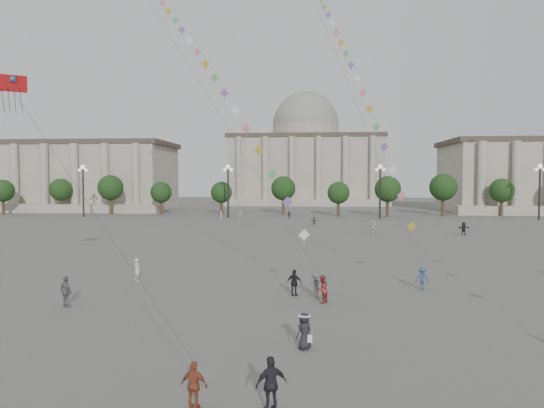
{
  "coord_description": "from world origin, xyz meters",
  "views": [
    {
      "loc": [
        1.11,
        -25.89,
        7.86
      ],
      "look_at": [
        -1.77,
        12.0,
        5.87
      ],
      "focal_mm": 32.0,
      "sensor_mm": 36.0,
      "label": 1
    }
  ],
  "objects": [
    {
      "name": "hall_central",
      "position": [
        0.0,
        129.22,
        14.23
      ],
      "size": [
        48.3,
        34.3,
        35.5
      ],
      "color": "gray",
      "rests_on": "ground"
    },
    {
      "name": "lamp_post_far_east",
      "position": [
        45.0,
        70.0,
        7.35
      ],
      "size": [
        2.0,
        0.9,
        10.65
      ],
      "color": "#262628",
      "rests_on": "ground"
    },
    {
      "name": "person_crowd_9",
      "position": [
        22.66,
        43.06,
        0.93
      ],
      "size": [
        1.79,
        0.83,
        1.85
      ],
      "primitive_type": "imported",
      "rotation": [
        0.0,
        0.0,
        0.17
      ],
      "color": "black",
      "rests_on": "ground"
    },
    {
      "name": "kite_flyer_1",
      "position": [
        9.15,
        8.7,
        0.8
      ],
      "size": [
        1.09,
        0.69,
        1.6
      ],
      "primitive_type": "imported",
      "rotation": [
        0.0,
        0.0,
        0.09
      ],
      "color": "navy",
      "rests_on": "ground"
    },
    {
      "name": "tree_row",
      "position": [
        0.0,
        78.0,
        5.39
      ],
      "size": [
        137.12,
        5.12,
        8.0
      ],
      "color": "#38271C",
      "rests_on": "ground"
    },
    {
      "name": "tourist_4",
      "position": [
        -0.12,
        -10.0,
        0.95
      ],
      "size": [
        1.2,
        0.89,
        1.9
      ],
      "primitive_type": "imported",
      "rotation": [
        0.0,
        0.0,
        3.58
      ],
      "color": "#242228",
      "rests_on": "ground"
    },
    {
      "name": "person_crowd_7",
      "position": [
        10.49,
        45.05,
        0.9
      ],
      "size": [
        1.76,
        0.95,
        1.81
      ],
      "primitive_type": "imported",
      "rotation": [
        0.0,
        0.0,
        2.88
      ],
      "color": "silver",
      "rests_on": "ground"
    },
    {
      "name": "person_crowd_4",
      "position": [
        -11.96,
        65.75,
        0.88
      ],
      "size": [
        1.68,
        1.25,
        1.76
      ],
      "primitive_type": "imported",
      "rotation": [
        0.0,
        0.0,
        3.65
      ],
      "color": "silver",
      "rests_on": "ground"
    },
    {
      "name": "person_crowd_10",
      "position": [
        -15.43,
        64.51,
        0.87
      ],
      "size": [
        0.42,
        0.63,
        1.74
      ],
      "primitive_type": "imported",
      "rotation": [
        0.0,
        0.0,
        1.57
      ],
      "color": "white",
      "rests_on": "ground"
    },
    {
      "name": "lamp_post_mid_east",
      "position": [
        15.0,
        70.0,
        7.35
      ],
      "size": [
        2.0,
        0.9,
        10.65
      ],
      "color": "#262628",
      "rests_on": "ground"
    },
    {
      "name": "tourist_3",
      "position": [
        -13.68,
        2.34,
        0.95
      ],
      "size": [
        1.19,
        0.99,
        1.9
      ],
      "primitive_type": "imported",
      "rotation": [
        0.0,
        0.0,
        2.57
      ],
      "color": "slate",
      "rests_on": "ground"
    },
    {
      "name": "person_crowd_0",
      "position": [
        -2.71,
        68.0,
        0.82
      ],
      "size": [
        0.94,
        0.99,
        1.65
      ],
      "primitive_type": "imported",
      "rotation": [
        0.0,
        0.0,
        0.84
      ],
      "color": "navy",
      "rests_on": "ground"
    },
    {
      "name": "lamp_post_far_west",
      "position": [
        -45.0,
        70.0,
        7.35
      ],
      "size": [
        2.0,
        0.9,
        10.65
      ],
      "color": "#262628",
      "rests_on": "ground"
    },
    {
      "name": "ground",
      "position": [
        0.0,
        0.0,
        0.0
      ],
      "size": [
        360.0,
        360.0,
        0.0
      ],
      "primitive_type": "plane",
      "color": "#5D5A57",
      "rests_on": "ground"
    },
    {
      "name": "kite_train_mid",
      "position": [
        3.58,
        33.53,
        26.22
      ],
      "size": [
        11.1,
        46.36,
        66.32
      ],
      "color": "#3F3F3F",
      "rests_on": "ground"
    },
    {
      "name": "person_crowd_6",
      "position": [
        1.6,
        5.75,
        0.85
      ],
      "size": [
        1.19,
        0.82,
        1.7
      ],
      "primitive_type": "imported",
      "rotation": [
        0.0,
        0.0,
        6.1
      ],
      "color": "#59595D",
      "rests_on": "ground"
    },
    {
      "name": "kite_train_west",
      "position": [
        -14.37,
        27.45,
        25.53
      ],
      "size": [
        31.2,
        43.08,
        69.69
      ],
      "color": "#3F3F3F",
      "rests_on": "ground"
    },
    {
      "name": "person_crowd_13",
      "position": [
        -11.99,
        9.96,
        0.89
      ],
      "size": [
        0.77,
        0.73,
        1.77
      ],
      "primitive_type": "imported",
      "rotation": [
        0.0,
        0.0,
        2.48
      ],
      "color": "silver",
      "rests_on": "ground"
    },
    {
      "name": "hall_west",
      "position": [
        -75.0,
        93.89,
        8.43
      ],
      "size": [
        84.0,
        26.22,
        17.2
      ],
      "color": "gray",
      "rests_on": "ground"
    },
    {
      "name": "tourist_1",
      "position": [
        0.18,
        6.21,
        0.89
      ],
      "size": [
        1.13,
        0.74,
        1.79
      ],
      "primitive_type": "imported",
      "rotation": [
        0.0,
        0.0,
        2.83
      ],
      "color": "black",
      "rests_on": "ground"
    },
    {
      "name": "tourist_0",
      "position": [
        -2.75,
        -10.0,
        0.83
      ],
      "size": [
        1.04,
        0.62,
        1.65
      ],
      "primitive_type": "imported",
      "rotation": [
        0.0,
        0.0,
        2.91
      ],
      "color": "#974329",
      "rests_on": "ground"
    },
    {
      "name": "lamp_post_mid_west",
      "position": [
        -15.0,
        70.0,
        7.35
      ],
      "size": [
        2.0,
        0.9,
        10.65
      ],
      "color": "#262628",
      "rests_on": "ground"
    },
    {
      "name": "hat_person",
      "position": [
        0.94,
        -3.9,
        0.89
      ],
      "size": [
        0.97,
        0.96,
        1.7
      ],
      "color": "black",
      "rests_on": "ground"
    },
    {
      "name": "kite_flyer_0",
      "position": [
        1.98,
        4.45,
        0.89
      ],
      "size": [
        1.0,
        1.08,
        1.77
      ],
      "primitive_type": "imported",
      "rotation": [
        0.0,
        0.0,
        4.21
      ],
      "color": "#9C312A",
      "rests_on": "ground"
    },
    {
      "name": "person_crowd_12",
      "position": [
        2.04,
        54.18,
        0.82
      ],
      "size": [
        1.51,
        1.29,
        1.64
      ],
      "primitive_type": "imported",
      "rotation": [
        0.0,
        0.0,
        2.5
      ],
      "color": "slate",
      "rests_on": "ground"
    },
    {
      "name": "dragon_kite",
      "position": [
        -17.81,
        3.74,
        13.11
      ],
      "size": [
        8.72,
        7.78,
        24.08
      ],
      "color": "red",
      "rests_on": "ground"
    }
  ]
}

